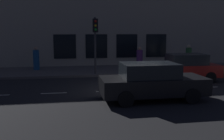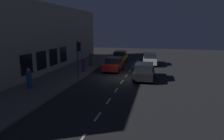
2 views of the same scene
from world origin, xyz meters
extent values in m
plane|color=#232326|center=(0.00, 0.00, 0.00)|extent=(60.00, 60.00, 0.00)
cube|color=#5B5654|center=(6.25, 0.00, 0.07)|extent=(4.50, 32.00, 0.15)
cube|color=#B2A893|center=(8.80, 0.00, 3.80)|extent=(0.60, 32.00, 7.60)
cube|color=black|center=(8.47, -3.70, 1.69)|extent=(0.04, 1.72, 1.88)
cube|color=black|center=(8.47, -1.23, 1.69)|extent=(0.04, 1.72, 1.88)
cube|color=black|center=(8.47, 1.23, 1.69)|extent=(0.04, 1.72, 1.88)
cube|color=black|center=(8.47, 3.70, 1.69)|extent=(0.04, 1.72, 1.88)
cube|color=beige|center=(0.00, -3.60, 0.00)|extent=(0.12, 1.20, 0.01)
cube|color=beige|center=(0.00, -1.00, 0.00)|extent=(0.12, 1.20, 0.01)
cube|color=beige|center=(0.00, 1.60, 0.00)|extent=(0.12, 1.20, 0.01)
cube|color=beige|center=(0.00, 4.20, 0.00)|extent=(0.12, 1.20, 0.01)
cylinder|color=#424244|center=(4.29, 1.78, 1.95)|extent=(0.13, 0.13, 3.60)
cube|color=black|center=(4.09, 1.78, 3.23)|extent=(0.26, 0.32, 0.84)
sphere|color=red|center=(3.95, 1.78, 3.48)|extent=(0.15, 0.15, 0.15)
sphere|color=gold|center=(3.95, 1.78, 3.23)|extent=(0.15, 0.15, 0.15)
sphere|color=green|center=(3.95, 1.78, 2.98)|extent=(0.15, 0.15, 0.15)
cube|color=black|center=(-1.93, -0.01, 0.63)|extent=(1.85, 4.42, 0.70)
cube|color=black|center=(-1.93, 0.16, 1.28)|extent=(1.63, 2.30, 0.60)
cylinder|color=black|center=(-1.07, -1.38, 0.32)|extent=(0.22, 0.64, 0.64)
cylinder|color=black|center=(-2.79, -1.38, 0.32)|extent=(0.22, 0.64, 0.64)
cylinder|color=black|center=(-1.08, 1.36, 0.32)|extent=(0.22, 0.64, 0.64)
cylinder|color=black|center=(-2.80, 1.35, 0.32)|extent=(0.22, 0.64, 0.64)
cube|color=red|center=(1.87, -3.11, 0.63)|extent=(1.82, 4.04, 0.70)
cube|color=black|center=(1.87, -3.27, 1.28)|extent=(1.58, 2.11, 0.60)
cylinder|color=black|center=(1.06, -1.86, 0.32)|extent=(0.23, 0.64, 0.64)
cylinder|color=black|center=(2.71, -1.88, 0.32)|extent=(0.23, 0.64, 0.64)
cylinder|color=black|center=(1.03, -4.35, 0.32)|extent=(0.23, 0.64, 0.64)
cylinder|color=black|center=(2.68, -4.37, 0.32)|extent=(0.23, 0.64, 0.64)
cylinder|color=#336B38|center=(5.33, -5.07, 0.92)|extent=(0.45, 0.45, 1.54)
sphere|color=beige|center=(5.33, -5.07, 1.81)|extent=(0.24, 0.24, 0.24)
cube|color=beige|center=(5.44, -5.06, 1.81)|extent=(0.05, 0.07, 0.07)
cylinder|color=#5B2D70|center=(4.85, -1.30, 0.88)|extent=(0.45, 0.45, 1.47)
sphere|color=tan|center=(4.85, -1.30, 1.73)|extent=(0.22, 0.22, 0.22)
cube|color=tan|center=(4.75, -1.31, 1.73)|extent=(0.04, 0.06, 0.06)
cylinder|color=#1E5189|center=(6.90, 5.72, 0.85)|extent=(0.51, 0.51, 1.40)
sphere|color=tan|center=(6.90, 5.72, 1.68)|extent=(0.25, 0.25, 0.25)
cube|color=tan|center=(7.01, 5.69, 1.68)|extent=(0.06, 0.08, 0.07)
camera|label=1|loc=(-12.50, 3.54, 2.94)|focal=42.59mm
camera|label=2|loc=(-3.26, 19.85, 5.01)|focal=32.81mm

